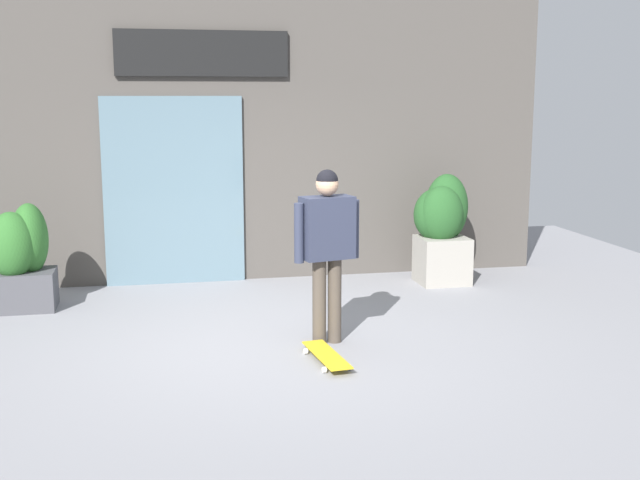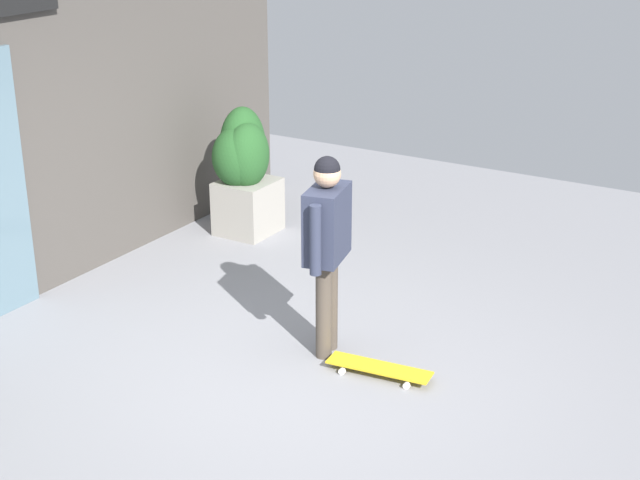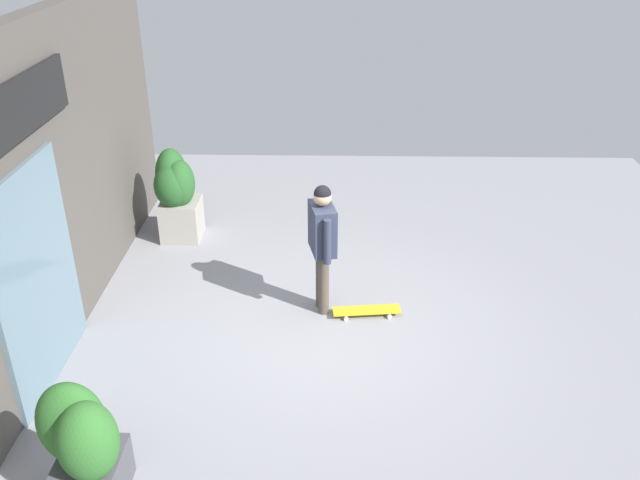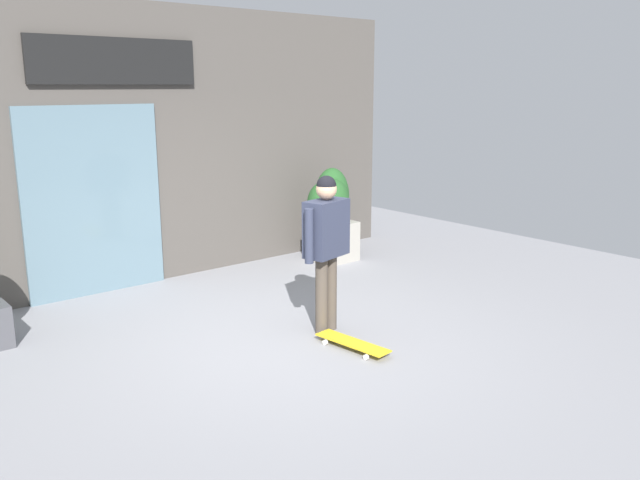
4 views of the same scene
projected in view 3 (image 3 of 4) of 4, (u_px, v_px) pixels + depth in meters
ground_plane at (321, 330)px, 7.94m from camera, size 12.00×12.00×0.00m
building_facade at (44, 192)px, 7.16m from camera, size 7.84×0.31×3.56m
skateboarder at (322, 236)px, 7.89m from camera, size 0.65×0.36×1.66m
skateboard at (367, 310)px, 8.21m from camera, size 0.32×0.85×0.08m
planter_box_left at (83, 444)px, 5.46m from camera, size 0.67×0.71×1.17m
planter_box_right at (176, 191)px, 9.78m from camera, size 0.70×0.61×1.36m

